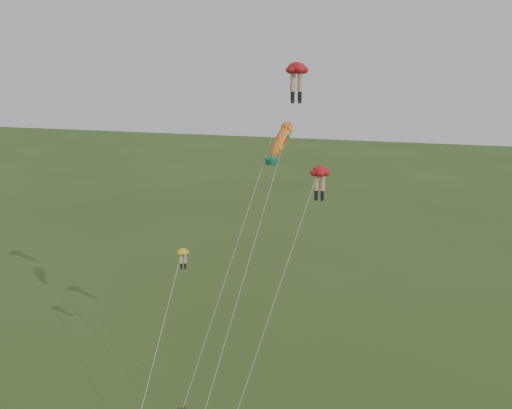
% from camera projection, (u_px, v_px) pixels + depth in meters
% --- Properties ---
extents(legs_kite_red_high, '(6.39, 9.88, 22.66)m').
position_uv_depth(legs_kite_red_high, '(295.00, 75.00, 39.16)').
color(legs_kite_red_high, red).
rests_on(legs_kite_red_high, ground).
extents(legs_kite_red_mid, '(4.44, 8.82, 16.10)m').
position_uv_depth(legs_kite_red_mid, '(318.00, 178.00, 36.82)').
color(legs_kite_red_mid, red).
rests_on(legs_kite_red_mid, ground).
extents(legs_kite_yellow, '(1.78, 10.77, 9.63)m').
position_uv_depth(legs_kite_yellow, '(181.00, 262.00, 40.60)').
color(legs_kite_yellow, yellow).
rests_on(legs_kite_yellow, ground).
extents(fish_kite, '(3.48, 11.34, 18.94)m').
position_uv_depth(fish_kite, '(281.00, 141.00, 38.51)').
color(fish_kite, '#FDAE1F').
rests_on(fish_kite, ground).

